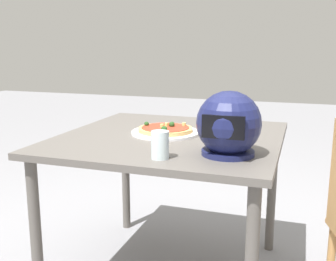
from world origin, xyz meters
TOP-DOWN VIEW (x-y plane):
  - dining_table at (0.00, 0.00)m, footprint 1.05×1.06m
  - pizza_plate at (0.04, -0.03)m, footprint 0.34×0.34m
  - pizza at (0.04, -0.03)m, footprint 0.27×0.27m
  - motorcycle_helmet at (-0.33, 0.27)m, footprint 0.26×0.26m
  - drinking_glass at (-0.09, 0.40)m, footprint 0.07×0.07m

SIDE VIEW (x-z plane):
  - dining_table at x=0.00m, z-range 0.30..1.06m
  - pizza_plate at x=0.04m, z-range 0.76..0.78m
  - pizza at x=0.04m, z-range 0.76..0.81m
  - drinking_glass at x=-0.09m, z-range 0.76..0.87m
  - motorcycle_helmet at x=-0.33m, z-range 0.76..1.02m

